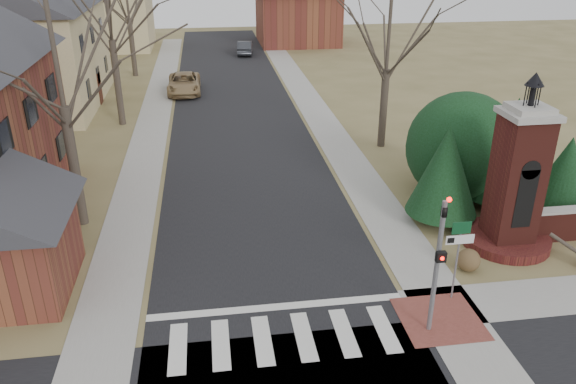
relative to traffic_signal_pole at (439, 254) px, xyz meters
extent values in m
plane|color=brown|center=(-4.30, -0.57, -2.59)|extent=(120.00, 120.00, 0.00)
cube|color=black|center=(-4.30, 21.43, -2.58)|extent=(8.00, 70.00, 0.01)
cube|color=silver|center=(-4.30, 0.23, -2.58)|extent=(8.00, 2.20, 0.02)
cube|color=silver|center=(-4.30, 1.73, -2.58)|extent=(8.00, 0.35, 0.02)
cube|color=gray|center=(0.90, 21.43, -2.58)|extent=(2.00, 60.00, 0.02)
cube|color=gray|center=(-9.50, 21.43, -2.58)|extent=(2.00, 60.00, 0.02)
cube|color=brown|center=(0.50, 0.43, -2.57)|extent=(2.40, 2.40, 0.02)
cylinder|color=slate|center=(0.00, 0.03, -0.49)|extent=(0.14, 0.14, 4.20)
imported|color=black|center=(0.00, 0.03, 1.46)|extent=(0.15, 0.18, 0.90)
sphere|color=#FF0C05|center=(0.00, -0.19, 1.76)|extent=(0.14, 0.14, 0.14)
cube|color=black|center=(0.00, -0.15, 0.01)|extent=(0.28, 0.16, 0.30)
sphere|color=#FF0C05|center=(0.00, -0.24, 0.01)|extent=(0.11, 0.11, 0.11)
cylinder|color=slate|center=(1.30, 1.43, -1.29)|extent=(0.06, 0.06, 2.60)
cube|color=silver|center=(1.30, 1.41, -0.44)|extent=(0.90, 0.03, 0.30)
cube|color=black|center=(1.00, 1.39, -0.44)|extent=(0.22, 0.02, 0.18)
cube|color=#0D3F1F|center=(1.30, 1.41, -0.04)|extent=(0.60, 0.03, 0.40)
cylinder|color=#572019|center=(4.70, 4.43, -2.41)|extent=(3.20, 3.20, 0.36)
cube|color=#572019|center=(4.70, 4.43, -0.09)|extent=(1.50, 1.50, 5.00)
cube|color=black|center=(4.70, 3.71, -0.39)|extent=(0.70, 0.10, 2.20)
cube|color=gray|center=(4.70, 4.43, 2.46)|extent=(1.70, 1.70, 0.20)
cube|color=gray|center=(4.70, 4.43, 2.66)|extent=(1.30, 1.30, 0.20)
cylinder|color=black|center=(4.70, 4.43, 3.06)|extent=(0.20, 0.20, 0.60)
cone|color=black|center=(4.70, 4.43, 3.66)|extent=(0.64, 0.64, 0.45)
cube|color=tan|center=(-17.80, 26.43, 0.61)|extent=(9.00, 12.00, 6.40)
cube|color=brown|center=(-12.80, 3.93, -1.19)|extent=(4.00, 4.00, 2.80)
cube|color=tan|center=(-16.30, 47.43, 0.41)|extent=(10.00, 8.00, 6.00)
cube|color=brown|center=(3.70, 47.43, -0.09)|extent=(8.00, 8.00, 5.00)
cylinder|color=#473D33|center=(2.90, 6.43, -2.34)|extent=(0.20, 0.20, 0.50)
cone|color=black|center=(2.90, 6.43, -0.29)|extent=(2.80, 2.80, 3.60)
cylinder|color=#473D33|center=(6.20, 7.63, -2.34)|extent=(0.20, 0.20, 0.50)
cone|color=black|center=(6.20, 7.63, 0.01)|extent=(3.40, 3.40, 4.20)
cylinder|color=#473D33|center=(8.20, 6.63, -2.34)|extent=(0.20, 0.20, 0.50)
cone|color=black|center=(8.20, 6.63, -0.69)|extent=(2.40, 2.40, 2.80)
sphere|color=black|center=(4.70, 8.93, -0.19)|extent=(4.80, 4.80, 4.80)
cylinder|color=#473D33|center=(-11.30, 8.43, -0.17)|extent=(0.40, 0.40, 4.83)
cylinder|color=#473D33|center=(-11.30, 21.43, -0.07)|extent=(0.40, 0.40, 5.04)
cylinder|color=#473D33|center=(-11.80, 34.43, -0.38)|extent=(0.40, 0.40, 4.41)
cylinder|color=#473D33|center=(3.20, 15.43, -0.49)|extent=(0.40, 0.40, 4.20)
imported|color=#9E8156|center=(-7.70, 28.35, -1.89)|extent=(2.31, 5.00, 1.39)
imported|color=#313338|center=(-2.26, 41.96, -1.95)|extent=(1.76, 3.98, 1.27)
sphere|color=brown|center=(2.50, 2.89, -2.18)|extent=(0.80, 0.80, 0.80)
camera|label=1|loc=(-6.03, -12.55, 8.05)|focal=35.00mm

